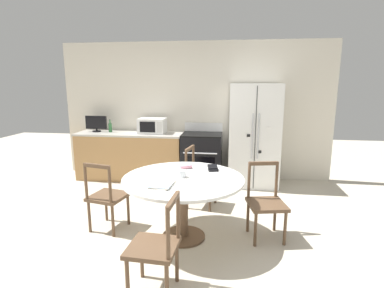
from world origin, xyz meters
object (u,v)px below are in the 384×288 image
dining_chair_far (200,178)px  dining_chair_left (107,197)px  counter_bottle (110,127)px  candle_glass (182,174)px  wallet (213,168)px  refrigerator (254,135)px  dining_chair_near (156,247)px  oven_range (202,157)px  dining_chair_right (266,203)px  microwave (152,126)px  countertop_tv (96,123)px

dining_chair_far → dining_chair_left: 1.41m
counter_bottle → candle_glass: 2.80m
dining_chair_left → candle_glass: 1.04m
dining_chair_far → wallet: bearing=29.9°
counter_bottle → dining_chair_left: 2.31m
refrigerator → dining_chair_near: refrigerator is taller
oven_range → dining_chair_far: size_ratio=1.20×
dining_chair_left → wallet: bearing=23.2°
wallet → dining_chair_right: bearing=-15.8°
wallet → dining_chair_near: bearing=-107.2°
microwave → oven_range: bearing=-3.0°
refrigerator → countertop_tv: (-3.01, 0.08, 0.16)m
wallet → candle_glass: bearing=-136.7°
microwave → countertop_tv: bearing=179.5°
counter_bottle → dining_chair_near: (1.70, -3.15, -0.56)m
dining_chair_right → candle_glass: 1.06m
dining_chair_near → wallet: 1.41m
dining_chair_near → wallet: size_ratio=5.90×
refrigerator → wallet: size_ratio=11.94×
oven_range → refrigerator: bearing=-1.5°
countertop_tv → dining_chair_left: bearing=-62.8°
countertop_tv → counter_bottle: countertop_tv is taller
countertop_tv → dining_chair_right: countertop_tv is taller
counter_bottle → dining_chair_right: size_ratio=0.27×
dining_chair_near → dining_chair_far: (0.17, 1.96, 0.00)m
refrigerator → counter_bottle: size_ratio=7.41×
dining_chair_near → candle_glass: 1.06m
dining_chair_near → refrigerator: bearing=-15.2°
oven_range → counter_bottle: 1.87m
oven_range → dining_chair_far: bearing=-85.8°
dining_chair_left → dining_chair_near: bearing=-37.2°
refrigerator → dining_chair_left: size_ratio=2.02×
counter_bottle → wallet: counter_bottle is taller
microwave → counter_bottle: bearing=179.5°
oven_range → countertop_tv: size_ratio=2.61×
microwave → dining_chair_far: (1.04, -1.19, -0.61)m
wallet → counter_bottle: bearing=138.8°
oven_range → candle_glass: 2.13m
refrigerator → dining_chair_right: size_ratio=2.02×
countertop_tv → wallet: countertop_tv is taller
countertop_tv → dining_chair_left: (1.08, -2.10, -0.63)m
candle_glass → dining_chair_near: bearing=-93.8°
dining_chair_near → wallet: dining_chair_near is taller
counter_bottle → candle_glass: size_ratio=2.59×
refrigerator → countertop_tv: 3.01m
dining_chair_far → wallet: dining_chair_far is taller
refrigerator → candle_glass: 2.29m
dining_chair_near → dining_chair_far: size_ratio=1.00×
refrigerator → counter_bottle: refrigerator is taller
dining_chair_right → candle_glass: bearing=-3.7°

